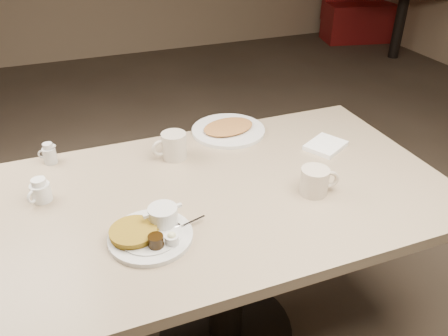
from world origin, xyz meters
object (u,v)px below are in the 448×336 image
object	(u,v)px
diner_table	(226,228)
coffee_mug_near	(315,181)
main_plate	(151,230)
booth_back_right	(373,6)
creamer_left	(40,191)
creamer_right	(49,154)
coffee_mug_far	(173,146)
hash_plate	(228,129)

from	to	relation	value
diner_table	coffee_mug_near	size ratio (longest dim) A/B	10.71
main_plate	booth_back_right	size ratio (longest dim) A/B	0.20
creamer_left	booth_back_right	distance (m)	5.10
main_plate	creamer_left	xyz separation A→B (m)	(-0.29, 0.30, 0.01)
creamer_left	creamer_right	world-z (taller)	same
coffee_mug_near	coffee_mug_far	distance (m)	0.54
booth_back_right	diner_table	bearing A→B (deg)	-133.40
creamer_right	coffee_mug_far	bearing A→B (deg)	-16.29
hash_plate	creamer_left	bearing A→B (deg)	-162.58
main_plate	hash_plate	bearing A→B (deg)	49.88
coffee_mug_far	creamer_right	distance (m)	0.45
diner_table	creamer_right	bearing A→B (deg)	144.31
main_plate	creamer_right	distance (m)	0.60
hash_plate	booth_back_right	world-z (taller)	booth_back_right
hash_plate	booth_back_right	distance (m)	4.39
coffee_mug_near	creamer_right	world-z (taller)	coffee_mug_near
coffee_mug_near	coffee_mug_far	bearing A→B (deg)	133.92
coffee_mug_far	booth_back_right	world-z (taller)	booth_back_right
booth_back_right	coffee_mug_near	bearing A→B (deg)	-129.98
hash_plate	coffee_mug_near	bearing A→B (deg)	-78.17
main_plate	coffee_mug_far	distance (m)	0.45
main_plate	creamer_left	size ratio (longest dim) A/B	3.65
main_plate	coffee_mug_near	size ratio (longest dim) A/B	2.24
coffee_mug_far	booth_back_right	bearing A→B (deg)	43.39
coffee_mug_far	creamer_right	xyz separation A→B (m)	(-0.43, 0.13, -0.01)
coffee_mug_near	booth_back_right	distance (m)	4.70
creamer_left	main_plate	bearing A→B (deg)	-46.36
creamer_right	booth_back_right	world-z (taller)	booth_back_right
hash_plate	booth_back_right	size ratio (longest dim) A/B	0.24
creamer_left	hash_plate	xyz separation A→B (m)	(0.74, 0.23, -0.02)
booth_back_right	coffee_mug_far	bearing A→B (deg)	-136.61
diner_table	hash_plate	distance (m)	0.45
diner_table	creamer_right	distance (m)	0.70
main_plate	creamer_left	bearing A→B (deg)	133.64
creamer_left	diner_table	bearing A→B (deg)	-14.63
diner_table	hash_plate	size ratio (longest dim) A/B	4.13
coffee_mug_far	creamer_left	bearing A→B (deg)	-166.70
hash_plate	diner_table	bearing A→B (deg)	-112.48
coffee_mug_far	main_plate	bearing A→B (deg)	-113.81
main_plate	booth_back_right	distance (m)	5.09
coffee_mug_near	main_plate	bearing A→B (deg)	-177.37
creamer_left	creamer_right	bearing A→B (deg)	80.95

